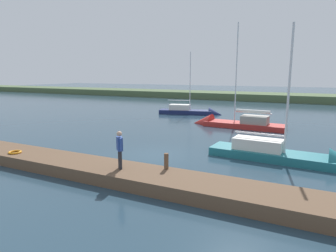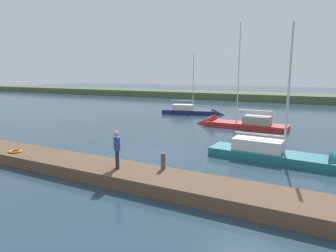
# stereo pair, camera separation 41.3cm
# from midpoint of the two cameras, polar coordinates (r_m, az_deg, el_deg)

# --- Properties ---
(ground_plane) EXTENTS (200.00, 200.00, 0.00)m
(ground_plane) POSITION_cam_midpoint_polar(r_m,az_deg,el_deg) (16.94, -3.13, -5.83)
(ground_plane) COLOR #263D4C
(far_shoreline) EXTENTS (180.00, 8.00, 2.40)m
(far_shoreline) POSITION_cam_midpoint_polar(r_m,az_deg,el_deg) (55.25, 17.72, 4.92)
(far_shoreline) COLOR #4C603D
(far_shoreline) RESTS_ON ground_plane
(dock_pier) EXTENTS (23.50, 2.18, 0.56)m
(dock_pier) POSITION_cam_midpoint_polar(r_m,az_deg,el_deg) (13.57, -11.74, -8.93)
(dock_pier) COLOR brown
(dock_pier) RESTS_ON ground_plane
(mooring_post_near) EXTENTS (0.20, 0.20, 0.71)m
(mooring_post_near) POSITION_cam_midpoint_polar(r_m,az_deg,el_deg) (12.77, -1.28, -6.96)
(mooring_post_near) COLOR brown
(mooring_post_near) RESTS_ON dock_pier
(life_ring_buoy) EXTENTS (0.66, 0.66, 0.10)m
(life_ring_buoy) POSITION_cam_midpoint_polar(r_m,az_deg,el_deg) (17.44, -28.54, -4.55)
(life_ring_buoy) COLOR orange
(life_ring_buoy) RESTS_ON dock_pier
(sailboat_near_dock) EXTENTS (7.47, 3.20, 7.94)m
(sailboat_near_dock) POSITION_cam_midpoint_polar(r_m,az_deg,el_deg) (34.11, 4.52, 2.58)
(sailboat_near_dock) COLOR navy
(sailboat_near_dock) RESTS_ON ground_plane
(sailboat_inner_slip) EXTENTS (7.85, 2.30, 8.06)m
(sailboat_inner_slip) POSITION_cam_midpoint_polar(r_m,az_deg,el_deg) (16.91, 22.48, -5.92)
(sailboat_inner_slip) COLOR #1E6B75
(sailboat_inner_slip) RESTS_ON ground_plane
(sailboat_outer_mooring) EXTENTS (8.40, 2.44, 9.98)m
(sailboat_outer_mooring) POSITION_cam_midpoint_polar(r_m,az_deg,el_deg) (26.64, 11.81, 0.17)
(sailboat_outer_mooring) COLOR #B22823
(sailboat_outer_mooring) RESTS_ON ground_plane
(person_on_dock) EXTENTS (0.48, 0.48, 1.69)m
(person_on_dock) POSITION_cam_midpoint_polar(r_m,az_deg,el_deg) (12.86, -10.42, -4.15)
(person_on_dock) COLOR #28282D
(person_on_dock) RESTS_ON dock_pier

